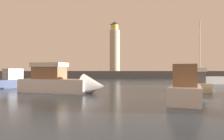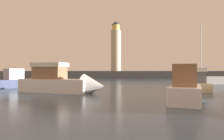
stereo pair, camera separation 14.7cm
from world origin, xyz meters
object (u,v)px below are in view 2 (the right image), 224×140
object	(u,v)px
motorboat_0	(192,84)
sailboat_moored	(206,80)
lighthouse	(116,48)
motorboat_5	(25,81)
motorboat_6	(186,90)
motorboat_3	(63,82)

from	to	relation	value
motorboat_0	sailboat_moored	distance (m)	13.17
lighthouse	motorboat_0	distance (m)	40.10
lighthouse	motorboat_0	xyz separation A→B (m)	(8.52, -38.29, -8.32)
motorboat_5	sailboat_moored	size ratio (longest dim) A/B	0.75
motorboat_6	sailboat_moored	distance (m)	22.79
motorboat_3	motorboat_5	distance (m)	10.71
motorboat_3	sailboat_moored	xyz separation A→B (m)	(20.31, 14.54, -0.37)
motorboat_6	sailboat_moored	world-z (taller)	sailboat_moored
motorboat_0	motorboat_5	distance (m)	21.78
motorboat_6	lighthouse	bearing A→B (deg)	95.89
lighthouse	motorboat_0	bearing A→B (deg)	-77.45
lighthouse	motorboat_0	size ratio (longest dim) A/B	2.21
motorboat_5	motorboat_6	size ratio (longest dim) A/B	1.15
motorboat_5	sailboat_moored	distance (m)	28.33
motorboat_0	motorboat_5	bearing A→B (deg)	166.96
motorboat_3	motorboat_6	size ratio (longest dim) A/B	1.35
motorboat_3	motorboat_5	xyz separation A→B (m)	(-7.24, 7.90, -0.30)
motorboat_5	motorboat_6	world-z (taller)	motorboat_6
lighthouse	motorboat_5	size ratio (longest dim) A/B	1.83
motorboat_6	sailboat_moored	xyz separation A→B (m)	(9.97, 20.50, -0.14)
motorboat_6	sailboat_moored	bearing A→B (deg)	64.06
motorboat_3	motorboat_5	size ratio (longest dim) A/B	1.18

